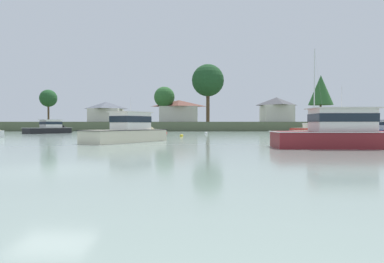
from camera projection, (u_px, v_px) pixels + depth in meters
name	position (u px, v px, depth m)	size (l,w,h in m)	color
ground_plane	(53.00, 169.00, 11.40)	(400.00, 400.00, 0.00)	gray
far_shore_bank	(178.00, 126.00, 95.59)	(175.80, 47.42, 1.98)	#4C563D
cruiser_maroon	(357.00, 138.00, 21.57)	(9.66, 3.22, 4.91)	maroon
cruiser_sand	(336.00, 134.00, 34.67)	(8.10, 2.76, 4.17)	tan
cruiser_black	(53.00, 130.00, 56.41)	(6.89, 7.87, 4.07)	black
cruiser_cream	(133.00, 135.00, 28.93)	(6.69, 8.70, 4.44)	beige
sailboat_red	(312.00, 131.00, 62.16)	(9.17, 8.69, 15.54)	#B2231E
cruiser_navy	(377.00, 132.00, 45.88)	(3.21, 7.95, 3.79)	navy
mooring_buoy_white	(206.00, 133.00, 53.02)	(0.45, 0.45, 0.50)	white
mooring_buoy_yellow	(182.00, 136.00, 41.31)	(0.42, 0.42, 0.48)	yellow
mooring_buoy_red	(166.00, 133.00, 56.36)	(0.48, 0.48, 0.53)	red
shore_tree_inland_b	(321.00, 90.00, 91.73)	(6.39, 6.39, 12.39)	brown
shore_tree_far_right	(164.00, 97.00, 92.08)	(5.44, 5.44, 9.40)	brown
shore_tree_far_left	(48.00, 98.00, 95.64)	(4.71, 4.71, 8.98)	brown
shore_tree_center_left	(208.00, 81.00, 85.86)	(7.89, 7.89, 14.23)	brown
cottage_eastern	(179.00, 111.00, 94.12)	(10.82, 6.83, 5.97)	silver
cottage_behind_trees	(277.00, 109.00, 97.73)	(8.42, 10.15, 7.03)	silver
cottage_near_water	(106.00, 112.00, 97.08)	(8.91, 8.58, 5.71)	silver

